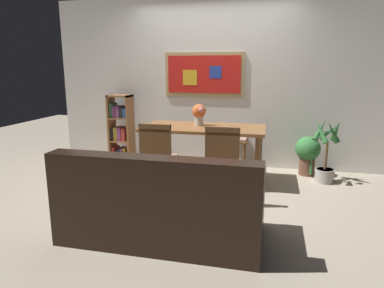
% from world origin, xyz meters
% --- Properties ---
extents(ground_plane, '(12.00, 12.00, 0.00)m').
position_xyz_m(ground_plane, '(0.00, 0.00, 0.00)').
color(ground_plane, tan).
extents(wall_back_with_painting, '(5.20, 0.14, 2.60)m').
position_xyz_m(wall_back_with_painting, '(-0.00, 1.41, 1.30)').
color(wall_back_with_painting, silver).
rests_on(wall_back_with_painting, ground_plane).
extents(dining_table, '(1.65, 0.81, 0.75)m').
position_xyz_m(dining_table, '(0.01, 0.55, 0.66)').
color(dining_table, brown).
rests_on(dining_table, ground_plane).
extents(dining_chair_near_right, '(0.40, 0.41, 0.91)m').
position_xyz_m(dining_chair_near_right, '(0.39, -0.23, 0.54)').
color(dining_chair_near_right, brown).
rests_on(dining_chair_near_right, ground_plane).
extents(dining_chair_far_right, '(0.40, 0.41, 0.91)m').
position_xyz_m(dining_chair_far_right, '(0.36, 1.32, 0.54)').
color(dining_chair_far_right, brown).
rests_on(dining_chair_far_right, ground_plane).
extents(dining_chair_near_left, '(0.40, 0.41, 0.91)m').
position_xyz_m(dining_chair_near_left, '(-0.39, -0.21, 0.54)').
color(dining_chair_near_left, brown).
rests_on(dining_chair_near_left, ground_plane).
extents(leather_couch, '(1.80, 0.84, 0.84)m').
position_xyz_m(leather_couch, '(-0.03, -1.22, 0.31)').
color(leather_couch, black).
rests_on(leather_couch, ground_plane).
extents(bookshelf, '(0.36, 0.28, 1.11)m').
position_xyz_m(bookshelf, '(-1.48, 1.10, 0.52)').
color(bookshelf, brown).
rests_on(bookshelf, ground_plane).
extents(potted_ivy, '(0.35, 0.35, 0.57)m').
position_xyz_m(potted_ivy, '(1.43, 1.10, 0.33)').
color(potted_ivy, brown).
rests_on(potted_ivy, ground_plane).
extents(potted_palm, '(0.40, 0.42, 0.88)m').
position_xyz_m(potted_palm, '(1.64, 0.82, 0.38)').
color(potted_palm, '#B2ADA3').
rests_on(potted_palm, ground_plane).
extents(flower_vase, '(0.19, 0.20, 0.30)m').
position_xyz_m(flower_vase, '(-0.07, 0.61, 0.93)').
color(flower_vase, beige).
rests_on(flower_vase, dining_table).
extents(tv_remote, '(0.16, 0.10, 0.02)m').
position_xyz_m(tv_remote, '(0.30, 0.46, 0.76)').
color(tv_remote, black).
rests_on(tv_remote, dining_table).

